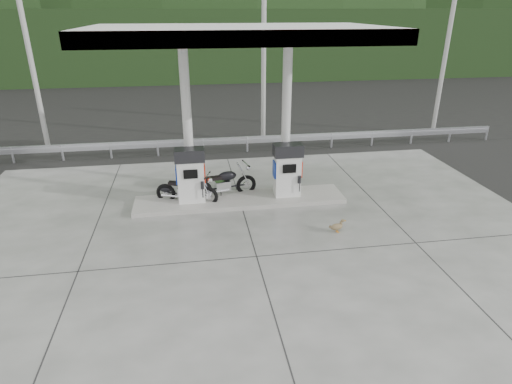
{
  "coord_description": "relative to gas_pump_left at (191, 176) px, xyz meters",
  "views": [
    {
      "loc": [
        -1.53,
        -10.55,
        6.04
      ],
      "look_at": [
        0.3,
        1.0,
        1.0
      ],
      "focal_mm": 30.0,
      "sensor_mm": 36.0,
      "label": 1
    }
  ],
  "objects": [
    {
      "name": "forested_hills",
      "position": [
        1.6,
        57.5,
        -1.07
      ],
      "size": [
        100.0,
        40.0,
        140.0
      ],
      "primitive_type": null,
      "color": "black",
      "rests_on": "ground"
    },
    {
      "name": "road",
      "position": [
        1.6,
        9.0,
        -1.07
      ],
      "size": [
        60.0,
        7.0,
        0.01
      ],
      "primitive_type": "cube",
      "color": "black",
      "rests_on": "ground"
    },
    {
      "name": "canopy_column_right",
      "position": [
        3.2,
        0.4,
        1.6
      ],
      "size": [
        0.3,
        0.3,
        5.0
      ],
      "primitive_type": "cylinder",
      "color": "silver",
      "rests_on": "pump_island"
    },
    {
      "name": "pump_island",
      "position": [
        1.6,
        0.0,
        -0.98
      ],
      "size": [
        7.0,
        1.4,
        0.15
      ],
      "primitive_type": "cube",
      "color": "#A19E96",
      "rests_on": "forecourt_apron"
    },
    {
      "name": "guardrail",
      "position": [
        1.6,
        5.5,
        -0.36
      ],
      "size": [
        26.0,
        0.16,
        1.42
      ],
      "primitive_type": null,
      "color": "#AAACB3",
      "rests_on": "ground"
    },
    {
      "name": "ground",
      "position": [
        1.6,
        -2.5,
        -1.07
      ],
      "size": [
        160.0,
        160.0,
        0.0
      ],
      "primitive_type": "plane",
      "color": "black",
      "rests_on": "ground"
    },
    {
      "name": "canopy_roof",
      "position": [
        1.6,
        0.0,
        4.3
      ],
      "size": [
        8.5,
        5.0,
        0.4
      ],
      "primitive_type": "cube",
      "color": "silver",
      "rests_on": "canopy_column_left"
    },
    {
      "name": "motorcycle_right",
      "position": [
        -0.16,
        0.14,
        -0.58
      ],
      "size": [
        2.09,
        1.24,
        0.94
      ],
      "primitive_type": null,
      "rotation": [
        0.0,
        0.0,
        -0.33
      ],
      "color": "black",
      "rests_on": "forecourt_apron"
    },
    {
      "name": "gas_pump_left",
      "position": [
        0.0,
        0.0,
        0.0
      ],
      "size": [
        0.95,
        0.55,
        1.8
      ],
      "primitive_type": null,
      "color": "white",
      "rests_on": "pump_island"
    },
    {
      "name": "forecourt_apron",
      "position": [
        1.6,
        -2.5,
        -1.06
      ],
      "size": [
        18.0,
        14.0,
        0.02
      ],
      "primitive_type": "cube",
      "color": "slate",
      "rests_on": "ground"
    },
    {
      "name": "motorcycle_left",
      "position": [
        1.11,
        0.45,
        -0.54
      ],
      "size": [
        2.24,
        1.1,
        1.02
      ],
      "primitive_type": null,
      "rotation": [
        0.0,
        0.0,
        0.21
      ],
      "color": "black",
      "rests_on": "forecourt_apron"
    },
    {
      "name": "utility_pole_a",
      "position": [
        -6.4,
        7.0,
        2.93
      ],
      "size": [
        0.22,
        0.22,
        8.0
      ],
      "primitive_type": "cylinder",
      "color": "#9B9B96",
      "rests_on": "ground"
    },
    {
      "name": "canopy_column_left",
      "position": [
        0.0,
        0.4,
        1.6
      ],
      "size": [
        0.3,
        0.3,
        5.0
      ],
      "primitive_type": "cylinder",
      "color": "silver",
      "rests_on": "pump_island"
    },
    {
      "name": "gas_pump_right",
      "position": [
        3.2,
        0.0,
        0.0
      ],
      "size": [
        0.95,
        0.55,
        1.8
      ],
      "primitive_type": null,
      "color": "white",
      "rests_on": "pump_island"
    },
    {
      "name": "tree_band",
      "position": [
        1.6,
        27.5,
        1.93
      ],
      "size": [
        80.0,
        6.0,
        6.0
      ],
      "primitive_type": "cube",
      "color": "black",
      "rests_on": "ground"
    },
    {
      "name": "utility_pole_b",
      "position": [
        3.6,
        7.0,
        2.93
      ],
      "size": [
        0.22,
        0.22,
        8.0
      ],
      "primitive_type": "cylinder",
      "color": "#9B9B96",
      "rests_on": "ground"
    },
    {
      "name": "utility_pole_c",
      "position": [
        12.6,
        7.0,
        2.93
      ],
      "size": [
        0.22,
        0.22,
        8.0
      ],
      "primitive_type": "cylinder",
      "color": "#9B9B96",
      "rests_on": "ground"
    },
    {
      "name": "duck",
      "position": [
        4.11,
        -2.54,
        -0.88
      ],
      "size": [
        0.48,
        0.21,
        0.33
      ],
      "primitive_type": null,
      "rotation": [
        0.0,
        0.0,
        0.17
      ],
      "color": "brown",
      "rests_on": "forecourt_apron"
    }
  ]
}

